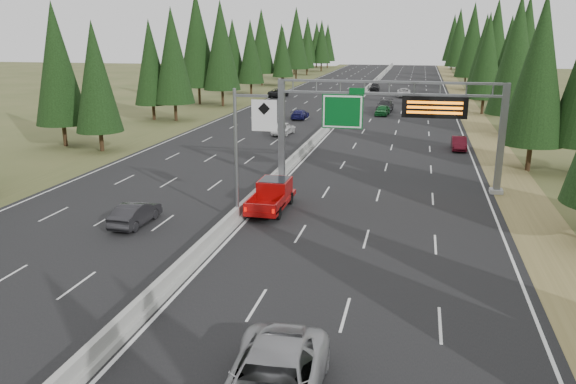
# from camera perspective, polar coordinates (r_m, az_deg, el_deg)

# --- Properties ---
(road) EXTENTS (32.00, 260.00, 0.08)m
(road) POSITION_cam_1_polar(r_m,az_deg,el_deg) (87.45, 6.20, 8.40)
(road) COLOR black
(road) RESTS_ON ground
(shoulder_right) EXTENTS (3.60, 260.00, 0.06)m
(shoulder_right) POSITION_cam_1_polar(r_m,az_deg,el_deg) (87.14, 18.00, 7.70)
(shoulder_right) COLOR olive
(shoulder_right) RESTS_ON ground
(shoulder_left) EXTENTS (3.60, 260.00, 0.06)m
(shoulder_left) POSITION_cam_1_polar(r_m,az_deg,el_deg) (91.29, -5.08, 8.73)
(shoulder_left) COLOR #404C23
(shoulder_left) RESTS_ON ground
(median_barrier) EXTENTS (0.70, 260.00, 0.85)m
(median_barrier) POSITION_cam_1_polar(r_m,az_deg,el_deg) (87.40, 6.21, 8.64)
(median_barrier) COLOR gray
(median_barrier) RESTS_ON road
(sign_gantry) EXTENTS (16.75, 0.98, 7.80)m
(sign_gantry) POSITION_cam_1_polar(r_m,az_deg,el_deg) (41.44, 10.98, 7.39)
(sign_gantry) COLOR slate
(sign_gantry) RESTS_ON road
(hov_sign_pole) EXTENTS (2.80, 0.50, 8.00)m
(hov_sign_pole) POSITION_cam_1_polar(r_m,az_deg,el_deg) (33.21, -4.38, 4.66)
(hov_sign_pole) COLOR slate
(hov_sign_pole) RESTS_ON road
(tree_row_right) EXTENTS (11.68, 238.32, 18.98)m
(tree_row_right) POSITION_cam_1_polar(r_m,az_deg,el_deg) (68.74, 23.36, 12.97)
(tree_row_right) COLOR black
(tree_row_right) RESTS_ON ground
(tree_row_left) EXTENTS (11.80, 239.33, 17.96)m
(tree_row_left) POSITION_cam_1_polar(r_m,az_deg,el_deg) (86.70, -9.27, 14.02)
(tree_row_left) COLOR black
(tree_row_left) RESTS_ON ground
(silver_minivan) EXTENTS (3.33, 6.57, 1.78)m
(silver_minivan) POSITION_cam_1_polar(r_m,az_deg,el_deg) (17.77, -1.61, -18.94)
(silver_minivan) COLOR #9E9EA2
(silver_minivan) RESTS_ON road
(red_pickup) EXTENTS (2.04, 5.71, 1.86)m
(red_pickup) POSITION_cam_1_polar(r_m,az_deg,el_deg) (36.53, -1.54, -0.10)
(red_pickup) COLOR black
(red_pickup) RESTS_ON road
(car_ahead_green) EXTENTS (2.08, 4.36, 1.44)m
(car_ahead_green) POSITION_cam_1_polar(r_m,az_deg,el_deg) (80.65, 9.56, 8.20)
(car_ahead_green) COLOR #17642A
(car_ahead_green) RESTS_ON road
(car_ahead_dkred) EXTENTS (1.39, 3.94, 1.30)m
(car_ahead_dkred) POSITION_cam_1_polar(r_m,az_deg,el_deg) (57.90, 16.97, 4.76)
(car_ahead_dkred) COLOR #4E0B16
(car_ahead_dkred) RESTS_ON road
(car_ahead_dkgrey) EXTENTS (2.44, 5.59, 1.60)m
(car_ahead_dkgrey) POSITION_cam_1_polar(r_m,az_deg,el_deg) (85.22, 9.83, 8.64)
(car_ahead_dkgrey) COLOR black
(car_ahead_dkgrey) RESTS_ON road
(car_ahead_white) EXTENTS (2.69, 5.41, 1.47)m
(car_ahead_white) POSITION_cam_1_polar(r_m,az_deg,el_deg) (105.42, 11.69, 9.84)
(car_ahead_white) COLOR silver
(car_ahead_white) RESTS_ON road
(car_ahead_far) EXTENTS (2.03, 4.67, 1.57)m
(car_ahead_far) POSITION_cam_1_polar(r_m,az_deg,el_deg) (116.97, 8.81, 10.55)
(car_ahead_far) COLOR black
(car_ahead_far) RESTS_ON road
(car_onc_near) EXTENTS (1.53, 4.20, 1.38)m
(car_onc_near) POSITION_cam_1_polar(r_m,az_deg,el_deg) (34.70, -15.25, -2.12)
(car_onc_near) COLOR black
(car_onc_near) RESTS_ON road
(car_onc_blue) EXTENTS (1.89, 4.47, 1.29)m
(car_onc_blue) POSITION_cam_1_polar(r_m,az_deg,el_deg) (76.06, 1.22, 7.91)
(car_onc_blue) COLOR #16154C
(car_onc_blue) RESTS_ON road
(car_onc_white) EXTENTS (2.18, 4.54, 1.49)m
(car_onc_white) POSITION_cam_1_polar(r_m,az_deg,el_deg) (63.92, -0.50, 6.51)
(car_onc_white) COLOR silver
(car_onc_white) RESTS_ON road
(car_onc_far) EXTENTS (3.03, 5.77, 1.55)m
(car_onc_far) POSITION_cam_1_polar(r_m,az_deg,el_deg) (103.24, -0.97, 10.06)
(car_onc_far) COLOR black
(car_onc_far) RESTS_ON road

